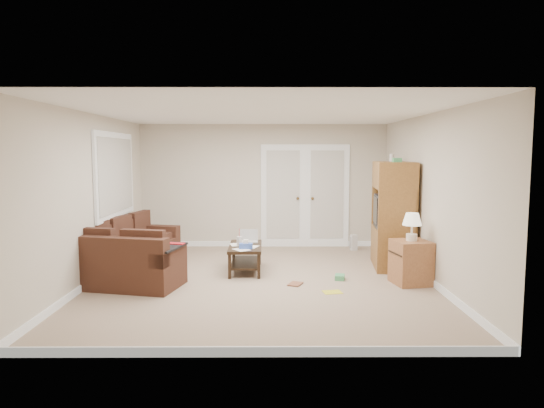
{
  "coord_description": "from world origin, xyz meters",
  "views": [
    {
      "loc": [
        0.13,
        -7.14,
        1.92
      ],
      "look_at": [
        0.17,
        0.63,
        1.1
      ],
      "focal_mm": 32.0,
      "sensor_mm": 36.0,
      "label": 1
    }
  ],
  "objects_px": {
    "sectional_sofa": "(128,256)",
    "tv_armoire": "(393,214)",
    "coffee_table": "(246,257)",
    "side_cabinet": "(411,259)"
  },
  "relations": [
    {
      "from": "tv_armoire",
      "to": "side_cabinet",
      "type": "relative_size",
      "value": 1.81
    },
    {
      "from": "sectional_sofa",
      "to": "tv_armoire",
      "type": "distance_m",
      "value": 4.37
    },
    {
      "from": "coffee_table",
      "to": "tv_armoire",
      "type": "xyz_separation_m",
      "value": [
        2.46,
        0.28,
        0.66
      ]
    },
    {
      "from": "coffee_table",
      "to": "side_cabinet",
      "type": "height_order",
      "value": "side_cabinet"
    },
    {
      "from": "tv_armoire",
      "to": "side_cabinet",
      "type": "height_order",
      "value": "tv_armoire"
    },
    {
      "from": "tv_armoire",
      "to": "side_cabinet",
      "type": "xyz_separation_m",
      "value": [
        0.0,
        -1.09,
        -0.52
      ]
    },
    {
      "from": "sectional_sofa",
      "to": "side_cabinet",
      "type": "xyz_separation_m",
      "value": [
        4.29,
        -0.52,
        0.07
      ]
    },
    {
      "from": "tv_armoire",
      "to": "coffee_table",
      "type": "bearing_deg",
      "value": -166.97
    },
    {
      "from": "sectional_sofa",
      "to": "tv_armoire",
      "type": "bearing_deg",
      "value": 20.1
    },
    {
      "from": "sectional_sofa",
      "to": "tv_armoire",
      "type": "height_order",
      "value": "tv_armoire"
    }
  ]
}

